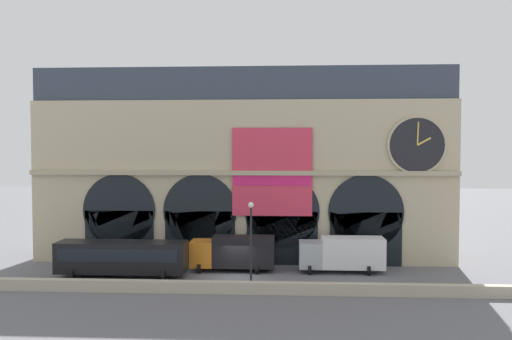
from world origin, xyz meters
TOP-DOWN VIEW (x-y plane):
  - ground_plane at (0.00, 0.00)m, footprint 200.00×200.00m
  - quay_parapet_wall at (0.00, -4.77)m, footprint 90.00×0.70m
  - station_building at (0.04, 7.66)m, footprint 40.64×5.75m
  - bus_midwest at (-9.72, -0.56)m, footprint 11.00×3.25m
  - box_truck_center at (-0.44, 2.41)m, footprint 7.50×2.91m
  - box_truck_mideast at (9.29, 2.43)m, footprint 7.50×2.91m
  - street_lamp_quayside at (1.53, -3.97)m, footprint 0.44×0.44m

SIDE VIEW (x-z plane):
  - ground_plane at x=0.00m, z-range 0.00..0.00m
  - quay_parapet_wall at x=0.00m, z-range 0.00..0.91m
  - box_truck_center at x=-0.44m, z-range 0.14..3.26m
  - box_truck_mideast at x=9.29m, z-range 0.14..3.26m
  - bus_midwest at x=-9.72m, z-range 0.23..3.33m
  - street_lamp_quayside at x=1.53m, z-range 0.96..7.86m
  - station_building at x=0.04m, z-range -0.24..18.61m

